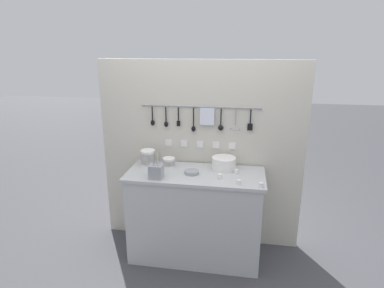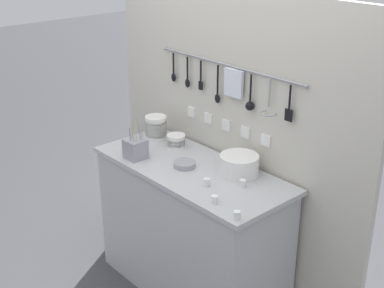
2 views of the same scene
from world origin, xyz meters
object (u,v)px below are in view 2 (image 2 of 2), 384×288
Objects in this scene: plate_stack at (239,165)px; steel_mixing_bowl at (185,164)px; cup_mid_row at (237,215)px; cup_front_left at (207,182)px; cutlery_caddy at (136,148)px; bowl_stack_tall_left at (176,141)px; cup_beside_plates at (214,199)px; cup_by_caddy at (243,183)px; bowl_stack_nested_right at (156,128)px.

steel_mixing_bowl is at bearing -148.90° from plate_stack.
cup_front_left is at bearing 159.82° from cup_mid_row.
cutlery_caddy is 5.99× the size of cup_mid_row.
cup_beside_plates is at bearing -24.91° from bowl_stack_tall_left.
bowl_stack_tall_left is at bearing -177.35° from plate_stack.
cup_by_caddy is at bearing -6.61° from bowl_stack_tall_left.
cutlery_caddy is at bearing -154.80° from steel_mixing_bowl.
plate_stack is 0.88× the size of cutlery_caddy.
bowl_stack_nested_right is 3.64× the size of cup_by_caddy.
cup_front_left is (-0.02, -0.25, -0.04)m from plate_stack.
bowl_stack_nested_right is 0.78m from plate_stack.
cutlery_caddy is at bearing 176.23° from cup_mid_row.
cup_mid_row and cup_by_caddy have the same top height.
steel_mixing_bowl is at bearing -30.19° from bowl_stack_tall_left.
cup_mid_row is 1.00× the size of cup_by_caddy.
cup_by_caddy is (0.91, -0.08, -0.06)m from bowl_stack_nested_right.
steel_mixing_bowl is at bearing 165.40° from cup_front_left.
cup_beside_plates is 1.00× the size of cup_by_caddy.
bowl_stack_tall_left is 0.31m from steel_mixing_bowl.
bowl_stack_tall_left is 0.53× the size of plate_stack.
bowl_stack_tall_left is 0.30m from cutlery_caddy.
cutlery_caddy is at bearing -163.40° from cup_by_caddy.
cup_beside_plates is at bearing -83.24° from cup_by_caddy.
cup_mid_row is at bearing -17.84° from steel_mixing_bowl.
bowl_stack_tall_left reaches higher than cup_front_left.
bowl_stack_nested_right reaches higher than plate_stack.
cup_beside_plates is at bearing -19.72° from bowl_stack_nested_right.
cup_beside_plates and cup_by_caddy have the same top height.
bowl_stack_nested_right is 0.51m from steel_mixing_bowl.
cup_by_caddy is (-0.03, 0.25, 0.00)m from cup_beside_plates.
bowl_stack_tall_left is at bearing 158.37° from cup_mid_row.
cutlery_caddy reaches higher than cup_beside_plates.
cutlery_caddy is 5.99× the size of cup_by_caddy.
cup_beside_plates is at bearing -21.63° from steel_mixing_bowl.
bowl_stack_tall_left is at bearing 155.09° from cup_beside_plates.
bowl_stack_nested_right is (-0.22, 0.00, 0.04)m from bowl_stack_tall_left.
cup_mid_row is (0.91, -0.36, -0.02)m from bowl_stack_tall_left.
cutlery_caddy is at bearing -60.43° from bowl_stack_nested_right.
cup_front_left is (0.28, -0.07, 0.01)m from steel_mixing_bowl.
cup_front_left and cup_mid_row have the same top height.
cup_by_caddy is (0.69, -0.08, -0.02)m from bowl_stack_tall_left.
plate_stack reaches higher than bowl_stack_tall_left.
cup_by_caddy is at bearing 9.77° from steel_mixing_bowl.
steel_mixing_bowl is 0.52× the size of cutlery_caddy.
cup_mid_row is at bearing -17.85° from bowl_stack_nested_right.
bowl_stack_nested_right is at bearing 174.83° from cup_by_caddy.
bowl_stack_nested_right is at bearing 119.57° from cutlery_caddy.
plate_stack is 5.28× the size of cup_front_left.
plate_stack is 0.25m from cup_front_left.
cup_mid_row reaches higher than steel_mixing_bowl.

